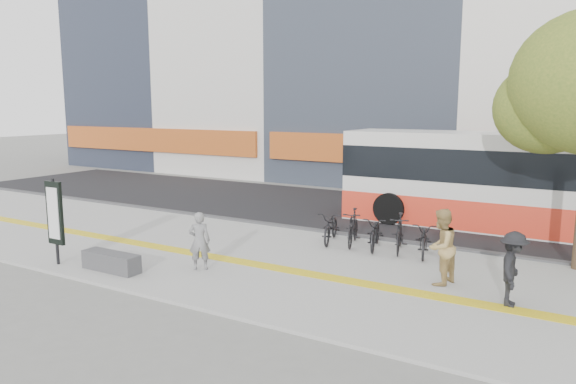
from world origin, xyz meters
The scene contains 12 objects.
ground centered at (0.00, 0.00, 0.00)m, with size 120.00×120.00×0.00m, color slate.
sidewalk centered at (0.00, 1.50, 0.04)m, with size 40.00×7.00×0.08m, color gray.
tactile_strip centered at (0.00, 1.00, 0.09)m, with size 40.00×0.45×0.01m, color yellow.
street centered at (0.00, 9.00, 0.03)m, with size 40.00×8.00×0.06m, color black.
curb centered at (0.00, 5.00, 0.07)m, with size 40.00×0.25×0.14m, color #3D3D3F.
bench centered at (-2.60, -1.20, 0.30)m, with size 1.60×0.45×0.45m, color #3D3D3F.
signboard centered at (-4.20, -1.51, 1.37)m, with size 0.55×0.10×2.20m.
bus centered at (5.51, 8.50, 1.53)m, with size 11.70×2.78×3.12m.
bicycle_row centered at (2.20, 4.00, 0.56)m, with size 3.82×1.87×1.03m.
seated_woman centered at (-0.80, -0.03, 0.80)m, with size 0.52×0.34×1.44m, color black.
pedestrian_tan centered at (4.55, 1.85, 0.94)m, with size 0.84×0.65×1.72m, color tan.
pedestrian_dark centered at (6.14, 1.24, 0.84)m, with size 0.98×0.56×1.52m, color black.
Camera 1 is at (7.42, -9.82, 4.06)m, focal length 33.24 mm.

